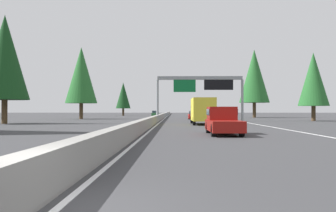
{
  "coord_description": "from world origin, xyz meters",
  "views": [
    {
      "loc": [
        -5.94,
        -2.19,
        1.64
      ],
      "look_at": [
        56.63,
        -1.08,
        2.31
      ],
      "focal_mm": 39.7,
      "sensor_mm": 36.0,
      "label": 1
    }
  ],
  "objects_px": {
    "sign_gantry_overhead": "(201,85)",
    "box_truck_far_left": "(202,110)",
    "conifer_left_far": "(123,95)",
    "oncoming_near": "(155,114)",
    "conifer_left_near": "(5,57)",
    "conifer_left_mid": "(81,75)",
    "pickup_distant_a": "(223,121)",
    "conifer_right_far": "(254,76)",
    "bus_mid_center": "(198,110)",
    "conifer_right_mid": "(313,79)",
    "sedan_mid_right": "(193,115)",
    "sedan_far_right": "(220,117)"
  },
  "relations": [
    {
      "from": "pickup_distant_a",
      "to": "bus_mid_center",
      "type": "distance_m",
      "value": 79.19
    },
    {
      "from": "sign_gantry_overhead",
      "to": "bus_mid_center",
      "type": "height_order",
      "value": "sign_gantry_overhead"
    },
    {
      "from": "pickup_distant_a",
      "to": "bus_mid_center",
      "type": "xyz_separation_m",
      "value": [
        79.11,
        -3.37,
        0.8
      ]
    },
    {
      "from": "conifer_right_mid",
      "to": "oncoming_near",
      "type": "bearing_deg",
      "value": 32.88
    },
    {
      "from": "box_truck_far_left",
      "to": "conifer_right_mid",
      "type": "relative_size",
      "value": 0.83
    },
    {
      "from": "conifer_right_far",
      "to": "conifer_left_far",
      "type": "bearing_deg",
      "value": 51.65
    },
    {
      "from": "conifer_left_far",
      "to": "conifer_right_mid",
      "type": "bearing_deg",
      "value": -144.76
    },
    {
      "from": "sign_gantry_overhead",
      "to": "box_truck_far_left",
      "type": "bearing_deg",
      "value": 176.59
    },
    {
      "from": "conifer_left_near",
      "to": "conifer_left_mid",
      "type": "distance_m",
      "value": 23.41
    },
    {
      "from": "sign_gantry_overhead",
      "to": "oncoming_near",
      "type": "relative_size",
      "value": 2.88
    },
    {
      "from": "box_truck_far_left",
      "to": "conifer_left_near",
      "type": "distance_m",
      "value": 24.34
    },
    {
      "from": "conifer_right_mid",
      "to": "conifer_left_mid",
      "type": "distance_m",
      "value": 39.41
    },
    {
      "from": "sign_gantry_overhead",
      "to": "conifer_left_mid",
      "type": "xyz_separation_m",
      "value": [
        13.14,
        20.82,
        2.76
      ]
    },
    {
      "from": "pickup_distant_a",
      "to": "sedan_far_right",
      "type": "distance_m",
      "value": 29.53
    },
    {
      "from": "conifer_right_mid",
      "to": "conifer_left_near",
      "type": "xyz_separation_m",
      "value": [
        -11.72,
        41.0,
        1.71
      ]
    },
    {
      "from": "sedan_mid_right",
      "to": "conifer_left_near",
      "type": "distance_m",
      "value": 33.14
    },
    {
      "from": "box_truck_far_left",
      "to": "sedan_far_right",
      "type": "relative_size",
      "value": 1.93
    },
    {
      "from": "sedan_mid_right",
      "to": "conifer_right_mid",
      "type": "distance_m",
      "value": 20.93
    },
    {
      "from": "sedan_mid_right",
      "to": "conifer_right_far",
      "type": "height_order",
      "value": "conifer_right_far"
    },
    {
      "from": "bus_mid_center",
      "to": "sedan_far_right",
      "type": "xyz_separation_m",
      "value": [
        -49.78,
        0.03,
        -1.03
      ]
    },
    {
      "from": "sedan_mid_right",
      "to": "pickup_distant_a",
      "type": "bearing_deg",
      "value": 179.86
    },
    {
      "from": "oncoming_near",
      "to": "box_truck_far_left",
      "type": "bearing_deg",
      "value": 8.68
    },
    {
      "from": "box_truck_far_left",
      "to": "oncoming_near",
      "type": "relative_size",
      "value": 1.93
    },
    {
      "from": "pickup_distant_a",
      "to": "conifer_left_mid",
      "type": "distance_m",
      "value": 47.16
    },
    {
      "from": "conifer_left_near",
      "to": "bus_mid_center",
      "type": "bearing_deg",
      "value": -24.07
    },
    {
      "from": "sign_gantry_overhead",
      "to": "bus_mid_center",
      "type": "bearing_deg",
      "value": -3.16
    },
    {
      "from": "sedan_mid_right",
      "to": "conifer_left_near",
      "type": "bearing_deg",
      "value": 132.99
    },
    {
      "from": "oncoming_near",
      "to": "conifer_left_near",
      "type": "bearing_deg",
      "value": -16.64
    },
    {
      "from": "pickup_distant_a",
      "to": "conifer_right_far",
      "type": "height_order",
      "value": "conifer_right_far"
    },
    {
      "from": "sedan_far_right",
      "to": "conifer_right_far",
      "type": "bearing_deg",
      "value": -22.22
    },
    {
      "from": "sign_gantry_overhead",
      "to": "conifer_left_near",
      "type": "bearing_deg",
      "value": 112.56
    },
    {
      "from": "sign_gantry_overhead",
      "to": "oncoming_near",
      "type": "height_order",
      "value": "sign_gantry_overhead"
    },
    {
      "from": "sign_gantry_overhead",
      "to": "sedan_far_right",
      "type": "relative_size",
      "value": 2.88
    },
    {
      "from": "sedan_mid_right",
      "to": "conifer_right_mid",
      "type": "height_order",
      "value": "conifer_right_mid"
    },
    {
      "from": "sign_gantry_overhead",
      "to": "conifer_left_far",
      "type": "bearing_deg",
      "value": 19.69
    },
    {
      "from": "sedan_mid_right",
      "to": "sedan_far_right",
      "type": "height_order",
      "value": "same"
    },
    {
      "from": "sign_gantry_overhead",
      "to": "bus_mid_center",
      "type": "distance_m",
      "value": 50.44
    },
    {
      "from": "sedan_far_right",
      "to": "bus_mid_center",
      "type": "bearing_deg",
      "value": -0.03
    },
    {
      "from": "bus_mid_center",
      "to": "conifer_left_near",
      "type": "xyz_separation_m",
      "value": [
        -60.27,
        26.92,
        6.22
      ]
    },
    {
      "from": "sedan_far_right",
      "to": "conifer_left_near",
      "type": "height_order",
      "value": "conifer_left_near"
    },
    {
      "from": "sedan_far_right",
      "to": "sedan_mid_right",
      "type": "bearing_deg",
      "value": 15.66
    },
    {
      "from": "pickup_distant_a",
      "to": "conifer_left_near",
      "type": "relative_size",
      "value": 0.43
    },
    {
      "from": "oncoming_near",
      "to": "pickup_distant_a",
      "type": "bearing_deg",
      "value": 6.65
    },
    {
      "from": "conifer_right_mid",
      "to": "pickup_distant_a",
      "type": "bearing_deg",
      "value": 150.28
    },
    {
      "from": "sedan_mid_right",
      "to": "sedan_far_right",
      "type": "xyz_separation_m",
      "value": [
        -11.55,
        -3.24,
        0.0
      ]
    },
    {
      "from": "conifer_right_far",
      "to": "pickup_distant_a",
      "type": "bearing_deg",
      "value": 165.83
    },
    {
      "from": "sedan_mid_right",
      "to": "oncoming_near",
      "type": "height_order",
      "value": "same"
    },
    {
      "from": "sedan_far_right",
      "to": "sign_gantry_overhead",
      "type": "bearing_deg",
      "value": 99.64
    },
    {
      "from": "conifer_right_mid",
      "to": "sedan_far_right",
      "type": "bearing_deg",
      "value": 94.96
    },
    {
      "from": "pickup_distant_a",
      "to": "conifer_right_far",
      "type": "distance_m",
      "value": 57.7
    }
  ]
}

